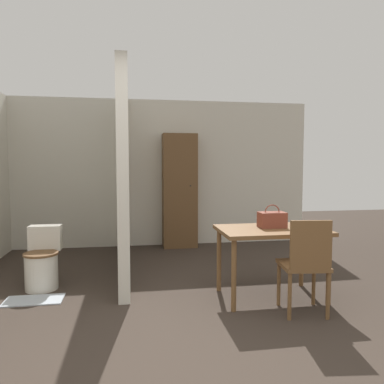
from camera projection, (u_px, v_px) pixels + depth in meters
The scene contains 9 objects.
ground_plane at pixel (189, 380), 2.46m from camera, with size 16.00×16.00×0.00m, color #382D26.
wall_back at pixel (151, 173), 6.48m from camera, with size 5.58×0.12×2.50m.
partition_wall at pixel (124, 176), 5.01m from camera, with size 0.12×2.72×2.50m.
dining_table at pixel (271, 237), 3.92m from camera, with size 1.10×0.72×0.74m.
wooden_chair at pixel (306, 262), 3.47m from camera, with size 0.46×0.46×0.91m.
toilet at pixel (42, 262), 4.27m from camera, with size 0.38×0.53×0.69m.
handbag at pixel (272, 219), 3.97m from camera, with size 0.28×0.17×0.25m.
wooden_cabinet at pixel (180, 191), 6.33m from camera, with size 0.57×0.37×1.91m.
bath_mat at pixel (34, 300), 3.87m from camera, with size 0.59×0.31×0.01m.
Camera 1 is at (-0.37, -2.33, 1.42)m, focal length 35.00 mm.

